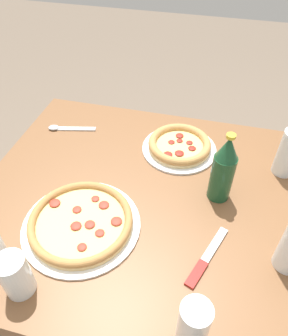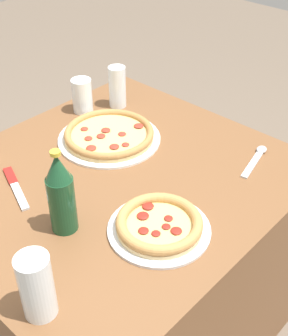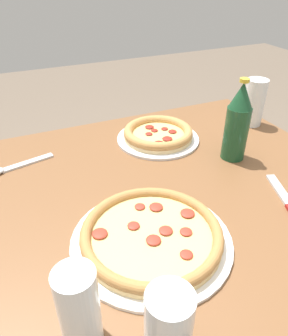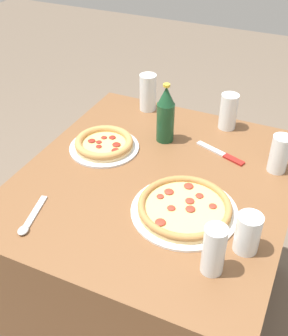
{
  "view_description": "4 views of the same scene",
  "coord_description": "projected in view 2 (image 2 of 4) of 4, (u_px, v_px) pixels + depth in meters",
  "views": [
    {
      "loc": [
        -0.18,
        0.65,
        1.53
      ],
      "look_at": [
        -0.0,
        -0.04,
        0.85
      ],
      "focal_mm": 35.0,
      "sensor_mm": 36.0,
      "label": 1
    },
    {
      "loc": [
        -0.74,
        -0.81,
        1.61
      ],
      "look_at": [
        0.05,
        -0.08,
        0.81
      ],
      "focal_mm": 50.0,
      "sensor_mm": 36.0,
      "label": 2
    },
    {
      "loc": [
        0.34,
        0.59,
        1.28
      ],
      "look_at": [
        0.06,
        -0.05,
        0.82
      ],
      "focal_mm": 35.0,
      "sensor_mm": 36.0,
      "label": 3
    },
    {
      "loc": [
        1.07,
        0.44,
        1.67
      ],
      "look_at": [
        0.06,
        -0.02,
        0.84
      ],
      "focal_mm": 45.0,
      "sensor_mm": 36.0,
      "label": 4
    }
  ],
  "objects": [
    {
      "name": "glass_water",
      "position": [
        117.0,
        88.0,
        1.68
      ],
      "size": [
        0.06,
        0.06,
        0.15
      ],
      "color": "white",
      "rests_on": "table"
    },
    {
      "name": "glass_cola",
      "position": [
        82.0,
        97.0,
        1.66
      ],
      "size": [
        0.07,
        0.07,
        0.12
      ],
      "color": "white",
      "rests_on": "table"
    },
    {
      "name": "pizza_pepperoni",
      "position": [
        159.0,
        225.0,
        1.18
      ],
      "size": [
        0.26,
        0.26,
        0.04
      ],
      "color": "silver",
      "rests_on": "table"
    },
    {
      "name": "knife",
      "position": [
        15.0,
        186.0,
        1.33
      ],
      "size": [
        0.09,
        0.2,
        0.01
      ],
      "color": "maroon",
      "rests_on": "table"
    },
    {
      "name": "glass_red_wine",
      "position": [
        37.0,
        289.0,
        0.95
      ],
      "size": [
        0.07,
        0.07,
        0.16
      ],
      "color": "white",
      "rests_on": "table"
    },
    {
      "name": "ground_plane",
      "position": [
        121.0,
        332.0,
        1.83
      ],
      "size": [
        8.0,
        8.0,
        0.0
      ],
      "primitive_type": "plane",
      "color": "#6B5B4C"
    },
    {
      "name": "spoon",
      "position": [
        257.0,
        157.0,
        1.45
      ],
      "size": [
        0.18,
        0.07,
        0.01
      ],
      "color": "silver",
      "rests_on": "table"
    },
    {
      "name": "pizza_salami",
      "position": [
        109.0,
        135.0,
        1.52
      ],
      "size": [
        0.34,
        0.34,
        0.04
      ],
      "color": "white",
      "rests_on": "table"
    },
    {
      "name": "beer_bottle",
      "position": [
        61.0,
        194.0,
        1.14
      ],
      "size": [
        0.07,
        0.07,
        0.24
      ],
      "color": "#194728",
      "rests_on": "table"
    },
    {
      "name": "table",
      "position": [
        118.0,
        265.0,
        1.61
      ],
      "size": [
        1.01,
        0.91,
        0.77
      ],
      "color": "brown",
      "rests_on": "ground_plane"
    }
  ]
}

